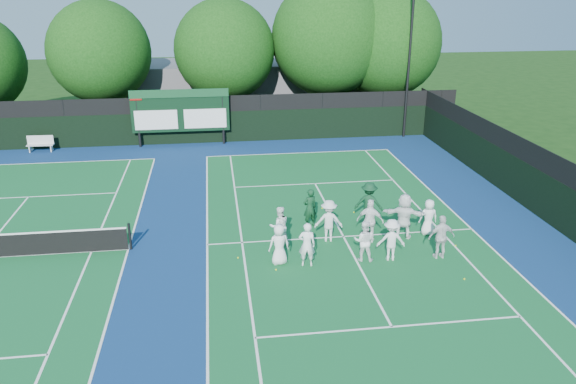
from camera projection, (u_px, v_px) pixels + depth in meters
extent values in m
plane|color=#16370F|center=(349.00, 248.00, 21.83)|extent=(120.00, 120.00, 0.00)
cube|color=navy|center=(194.00, 246.00, 22.00)|extent=(34.00, 32.00, 0.01)
cube|color=#135E2C|center=(343.00, 237.00, 22.76)|extent=(10.97, 23.77, 0.00)
cube|color=white|center=(299.00, 153.00, 33.77)|extent=(10.97, 0.08, 0.00)
cube|color=white|center=(207.00, 245.00, 22.06)|extent=(0.08, 23.77, 0.00)
cube|color=white|center=(472.00, 229.00, 23.45)|extent=(0.08, 23.77, 0.00)
cube|color=white|center=(242.00, 242.00, 22.23)|extent=(0.08, 23.77, 0.00)
cube|color=white|center=(440.00, 231.00, 23.27)|extent=(0.08, 23.77, 0.00)
cube|color=white|center=(392.00, 327.00, 16.82)|extent=(8.23, 0.08, 0.00)
cube|color=white|center=(315.00, 184.00, 28.69)|extent=(8.23, 0.08, 0.00)
cube|color=white|center=(343.00, 236.00, 22.75)|extent=(0.08, 12.80, 0.00)
cube|color=white|center=(57.00, 163.00, 32.00)|extent=(10.97, 0.08, 0.00)
cube|color=white|center=(128.00, 249.00, 21.68)|extent=(0.08, 23.77, 0.00)
cube|color=white|center=(92.00, 251.00, 21.50)|extent=(0.08, 23.77, 0.00)
cube|color=white|center=(28.00, 197.00, 26.92)|extent=(8.23, 0.08, 0.00)
cube|color=black|center=(198.00, 128.00, 35.55)|extent=(34.00, 0.08, 2.00)
cube|color=black|center=(197.00, 104.00, 35.02)|extent=(34.00, 0.05, 1.00)
cube|color=black|center=(554.00, 203.00, 23.54)|extent=(0.08, 32.00, 2.00)
cube|color=black|center=(560.00, 169.00, 23.01)|extent=(0.05, 32.00, 1.00)
cylinder|color=black|center=(138.00, 119.00, 34.46)|extent=(0.16, 0.16, 3.50)
cylinder|color=black|center=(223.00, 117.00, 35.12)|extent=(0.16, 0.16, 3.50)
cube|color=black|center=(180.00, 111.00, 34.63)|extent=(6.00, 0.15, 2.60)
cube|color=#134423|center=(179.00, 93.00, 34.15)|extent=(6.00, 0.05, 0.50)
cube|color=white|center=(156.00, 120.00, 34.52)|extent=(2.60, 0.04, 1.20)
cube|color=white|center=(205.00, 118.00, 34.90)|extent=(2.60, 0.04, 1.20)
cube|color=#A3110D|center=(135.00, 96.00, 33.85)|extent=(0.70, 0.04, 0.50)
cube|color=slate|center=(251.00, 88.00, 43.12)|extent=(18.00, 6.00, 4.00)
cylinder|color=black|center=(409.00, 60.00, 35.57)|extent=(0.16, 0.16, 10.00)
cylinder|color=black|center=(130.00, 236.00, 21.50)|extent=(0.10, 0.10, 1.10)
cube|color=silver|center=(40.00, 145.00, 33.91)|extent=(1.56, 0.46, 0.06)
cube|color=silver|center=(40.00, 140.00, 33.95)|extent=(1.55, 0.11, 0.52)
cube|color=silver|center=(30.00, 149.00, 33.91)|extent=(0.07, 0.36, 0.41)
cube|color=silver|center=(52.00, 148.00, 34.06)|extent=(0.07, 0.36, 0.41)
cylinder|color=black|center=(106.00, 112.00, 37.86)|extent=(0.44, 0.44, 2.91)
sphere|color=#103C0D|center=(100.00, 52.00, 36.46)|extent=(6.63, 6.63, 6.63)
sphere|color=#103C0D|center=(111.00, 61.00, 37.05)|extent=(4.64, 4.64, 4.64)
cylinder|color=black|center=(227.00, 108.00, 38.89)|extent=(0.44, 0.44, 2.87)
sphere|color=#103C0D|center=(225.00, 50.00, 37.49)|extent=(6.73, 6.73, 6.73)
sphere|color=#103C0D|center=(234.00, 59.00, 38.08)|extent=(4.71, 4.71, 4.71)
cylinder|color=black|center=(327.00, 104.00, 39.73)|extent=(0.44, 0.44, 3.15)
sphere|color=#103C0D|center=(329.00, 38.00, 38.14)|extent=(7.85, 7.85, 7.85)
sphere|color=#103C0D|center=(336.00, 49.00, 38.77)|extent=(5.49, 5.49, 5.49)
cylinder|color=black|center=(383.00, 104.00, 40.30)|extent=(0.44, 0.44, 2.89)
sphere|color=#103C0D|center=(387.00, 43.00, 38.80)|extent=(7.49, 7.49, 7.49)
sphere|color=#103C0D|center=(393.00, 53.00, 39.42)|extent=(5.24, 5.24, 5.24)
sphere|color=yellow|center=(276.00, 270.00, 20.10)|extent=(0.07, 0.07, 0.07)
sphere|color=yellow|center=(354.00, 212.00, 25.08)|extent=(0.07, 0.07, 0.07)
sphere|color=yellow|center=(464.00, 279.00, 19.47)|extent=(0.07, 0.07, 0.07)
sphere|color=yellow|center=(238.00, 258.00, 20.97)|extent=(0.07, 0.07, 0.07)
sphere|color=yellow|center=(322.00, 208.00, 25.53)|extent=(0.07, 0.07, 0.07)
sphere|color=yellow|center=(455.00, 246.00, 21.92)|extent=(0.07, 0.07, 0.07)
imported|color=white|center=(279.00, 244.00, 20.33)|extent=(0.84, 0.62, 1.57)
imported|color=white|center=(307.00, 245.00, 20.17)|extent=(0.67, 0.50, 1.69)
imported|color=white|center=(364.00, 241.00, 20.60)|extent=(0.90, 0.78, 1.58)
imported|color=white|center=(391.00, 240.00, 20.63)|extent=(1.11, 0.73, 1.61)
imported|color=silver|center=(441.00, 237.00, 20.74)|extent=(1.02, 0.45, 1.72)
imported|color=white|center=(279.00, 226.00, 21.76)|extent=(0.86, 0.71, 1.63)
imported|color=silver|center=(329.00, 221.00, 22.13)|extent=(1.18, 0.76, 1.72)
imported|color=white|center=(370.00, 221.00, 22.02)|extent=(1.14, 0.81, 1.80)
imported|color=white|center=(404.00, 216.00, 22.39)|extent=(1.83, 1.13, 1.88)
imported|color=white|center=(428.00, 217.00, 22.74)|extent=(0.76, 0.51, 1.51)
imported|color=#0F3A1F|center=(310.00, 208.00, 23.45)|extent=(0.70, 0.56, 1.67)
imported|color=#0F381F|center=(369.00, 203.00, 23.72)|extent=(1.35, 1.05, 1.84)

